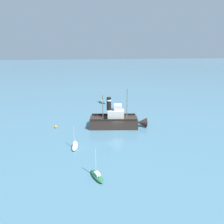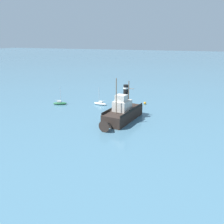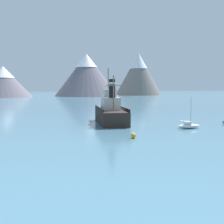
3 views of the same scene
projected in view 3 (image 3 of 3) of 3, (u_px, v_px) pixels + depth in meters
ground_plane at (119, 122)px, 51.17m from camera, size 600.00×600.00×0.00m
mountain_ridge at (28, 74)px, 176.72m from camera, size 181.11×54.69×31.03m
old_tugboat at (110, 113)px, 50.43m from camera, size 6.07×14.74×9.90m
sailboat_white at (189, 126)px, 43.82m from camera, size 3.88×1.43×4.90m
mooring_buoy at (133, 136)px, 35.63m from camera, size 0.67×0.67×0.67m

